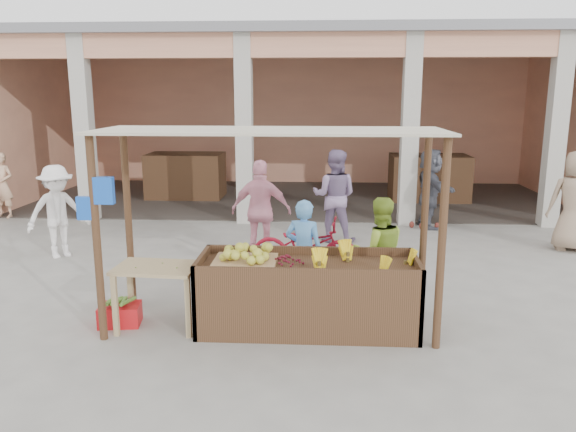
# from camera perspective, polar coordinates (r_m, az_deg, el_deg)

# --- Properties ---
(ground) EXTENTS (60.00, 60.00, 0.00)m
(ground) POSITION_cam_1_polar(r_m,az_deg,el_deg) (6.98, -2.20, -11.19)
(ground) COLOR gray
(ground) RESTS_ON ground
(market_building) EXTENTS (14.40, 6.40, 4.20)m
(market_building) POSITION_cam_1_polar(r_m,az_deg,el_deg) (15.30, 1.18, 12.05)
(market_building) COLOR #F0A47E
(market_building) RESTS_ON ground
(fruit_stall) EXTENTS (2.60, 0.95, 0.80)m
(fruit_stall) POSITION_cam_1_polar(r_m,az_deg,el_deg) (6.80, 2.01, -8.20)
(fruit_stall) COLOR #523420
(fruit_stall) RESTS_ON ground
(stall_awning) EXTENTS (4.09, 1.35, 2.39)m
(stall_awning) POSITION_cam_1_polar(r_m,az_deg,el_deg) (6.51, -2.42, 5.19)
(stall_awning) COLOR #523420
(stall_awning) RESTS_ON ground
(banana_heap) EXTENTS (1.17, 0.64, 0.21)m
(banana_heap) POSITION_cam_1_polar(r_m,az_deg,el_deg) (6.60, 7.39, -4.31)
(banana_heap) COLOR yellow
(banana_heap) RESTS_ON fruit_stall
(melon_tray) EXTENTS (0.74, 0.64, 0.20)m
(melon_tray) POSITION_cam_1_polar(r_m,az_deg,el_deg) (6.67, -4.40, -4.20)
(melon_tray) COLOR tan
(melon_tray) RESTS_ON fruit_stall
(berry_heap) EXTENTS (0.47, 0.38, 0.15)m
(berry_heap) POSITION_cam_1_polar(r_m,az_deg,el_deg) (6.62, -0.19, -4.44)
(berry_heap) COLOR maroon
(berry_heap) RESTS_ON fruit_stall
(side_table) EXTENTS (1.00, 0.71, 0.78)m
(side_table) POSITION_cam_1_polar(r_m,az_deg,el_deg) (6.92, -13.17, -6.06)
(side_table) COLOR tan
(side_table) RESTS_ON ground
(papaya_pile) EXTENTS (0.62, 0.35, 0.18)m
(papaya_pile) POSITION_cam_1_polar(r_m,az_deg,el_deg) (6.86, -13.26, -4.27)
(papaya_pile) COLOR #5C9831
(papaya_pile) RESTS_ON side_table
(red_crate) EXTENTS (0.53, 0.42, 0.25)m
(red_crate) POSITION_cam_1_polar(r_m,az_deg,el_deg) (7.30, -16.70, -9.58)
(red_crate) COLOR red
(red_crate) RESTS_ON ground
(plantain_bundle) EXTENTS (0.38, 0.26, 0.08)m
(plantain_bundle) POSITION_cam_1_polar(r_m,az_deg,el_deg) (7.24, -16.78, -8.37)
(plantain_bundle) COLOR #5A8D33
(plantain_bundle) RESTS_ON red_crate
(produce_sacks) EXTENTS (0.91, 0.68, 0.55)m
(produce_sacks) POSITION_cam_1_polar(r_m,az_deg,el_deg) (12.11, 13.73, 0.06)
(produce_sacks) COLOR maroon
(produce_sacks) RESTS_ON ground
(vendor_blue) EXTENTS (0.66, 0.56, 1.52)m
(vendor_blue) POSITION_cam_1_polar(r_m,az_deg,el_deg) (7.52, 1.62, -3.28)
(vendor_blue) COLOR #5CA5F0
(vendor_blue) RESTS_ON ground
(vendor_green) EXTENTS (0.81, 0.55, 1.56)m
(vendor_green) POSITION_cam_1_polar(r_m,az_deg,el_deg) (7.46, 9.21, -3.41)
(vendor_green) COLOR #95B735
(vendor_green) RESTS_ON ground
(motorcycle) EXTENTS (0.77, 1.82, 0.92)m
(motorcycle) POSITION_cam_1_polar(r_m,az_deg,el_deg) (8.80, 1.76, -2.97)
(motorcycle) COLOR maroon
(motorcycle) RESTS_ON ground
(shopper_a) EXTENTS (1.20, 1.15, 1.73)m
(shopper_a) POSITION_cam_1_polar(r_m,az_deg,el_deg) (10.38, -22.39, 0.76)
(shopper_a) COLOR white
(shopper_a) RESTS_ON ground
(shopper_b) EXTENTS (1.12, 0.66, 1.83)m
(shopper_b) POSITION_cam_1_polar(r_m,az_deg,el_deg) (9.39, -2.73, 0.86)
(shopper_b) COLOR #F0A1B4
(shopper_b) RESTS_ON ground
(shopper_c) EXTENTS (1.07, 0.79, 2.01)m
(shopper_c) POSITION_cam_1_polar(r_m,az_deg,el_deg) (11.22, 27.17, 1.86)
(shopper_c) COLOR #9F846A
(shopper_c) RESTS_ON ground
(shopper_d) EXTENTS (0.95, 1.73, 1.77)m
(shopper_d) POSITION_cam_1_polar(r_m,az_deg,el_deg) (12.12, 14.24, 2.96)
(shopper_d) COLOR #484A54
(shopper_d) RESTS_ON ground
(shopper_e) EXTENTS (0.63, 0.51, 1.56)m
(shopper_e) POSITION_cam_1_polar(r_m,az_deg,el_deg) (14.28, -27.06, 2.93)
(shopper_e) COLOR #DBA782
(shopper_e) RESTS_ON ground
(shopper_f) EXTENTS (1.03, 0.72, 1.93)m
(shopper_f) POSITION_cam_1_polar(r_m,az_deg,el_deg) (10.67, 4.74, 2.49)
(shopper_f) COLOR gray
(shopper_f) RESTS_ON ground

